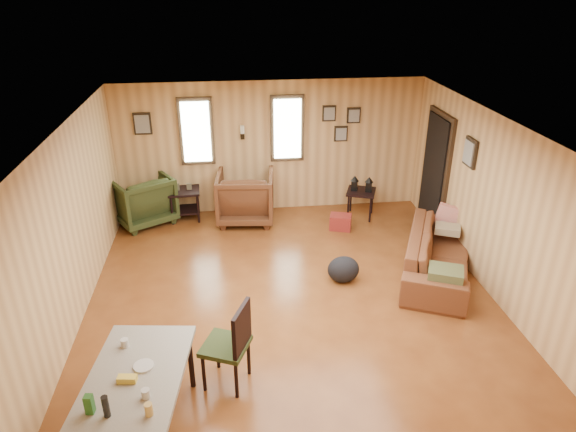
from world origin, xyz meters
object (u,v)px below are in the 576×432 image
Objects in this scene: recliner_brown at (245,194)px; recliner_green at (142,197)px; sofa at (439,247)px; end_table at (185,199)px; dining_table at (136,380)px; side_table at (361,189)px.

recliner_brown is 1.82m from recliner_green.
sofa is 4.47m from end_table.
dining_table is (-0.13, -4.84, 0.28)m from end_table.
recliner_brown is 4.81m from dining_table.
recliner_green is 0.63× the size of dining_table.
side_table reaches higher than end_table.
sofa is 5.09m from recliner_green.
sofa is 1.45× the size of dining_table.
recliner_brown is 2.08m from side_table.
end_table is 0.88× the size of side_table.
recliner_green is at bearing 87.76° from sofa.
recliner_brown is 1.45× the size of end_table.
recliner_green is 1.40× the size of end_table.
end_table is (0.73, 0.04, -0.10)m from recliner_green.
end_table is 4.85m from dining_table.
recliner_brown reaches higher than sofa.
dining_table is at bearing 66.36° from recliner_green.
dining_table reaches higher than end_table.
recliner_brown is 1.28× the size of side_table.
sofa is at bearing 39.89° from dining_table.
side_table is (2.08, -0.10, 0.03)m from recliner_brown.
sofa is 2.20× the size of recliner_brown.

